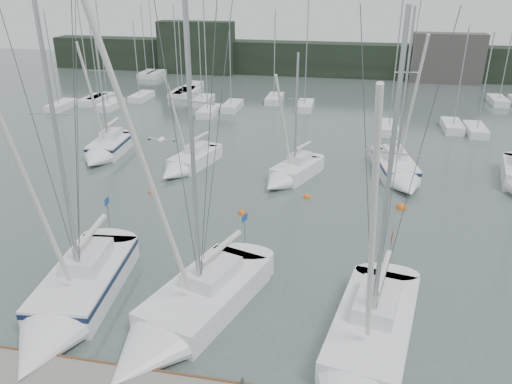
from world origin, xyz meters
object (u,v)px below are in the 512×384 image
(sailboat_near_left, at_px, (69,304))
(buoy_b, at_px, (307,197))
(sailboat_near_center, at_px, (179,321))
(sailboat_mid_a, at_px, (105,150))
(sailboat_mid_d, at_px, (399,173))
(buoy_a, at_px, (242,213))
(sailboat_mid_b, at_px, (186,164))
(sailboat_near_right, at_px, (363,362))
(buoy_d, at_px, (401,208))
(buoy_c, at_px, (151,192))
(sailboat_mid_c, at_px, (289,175))

(sailboat_near_left, height_order, buoy_b, sailboat_near_left)
(sailboat_near_center, bearing_deg, sailboat_mid_a, 141.54)
(sailboat_mid_d, height_order, buoy_a, sailboat_mid_d)
(sailboat_mid_b, distance_m, buoy_b, 10.84)
(sailboat_near_right, xyz_separation_m, buoy_d, (2.56, 16.25, -0.58))
(sailboat_near_left, distance_m, buoy_c, 14.46)
(buoy_c, bearing_deg, sailboat_near_center, -63.33)
(sailboat_mid_b, height_order, buoy_c, sailboat_mid_b)
(sailboat_near_right, distance_m, sailboat_mid_d, 21.58)
(sailboat_mid_c, bearing_deg, sailboat_mid_b, -162.56)
(sailboat_mid_c, relative_size, buoy_a, 19.55)
(sailboat_mid_d, bearing_deg, sailboat_mid_c, -176.91)
(sailboat_near_center, relative_size, sailboat_near_right, 1.15)
(sailboat_near_center, distance_m, buoy_a, 12.33)
(sailboat_near_center, xyz_separation_m, buoy_a, (0.07, 12.32, -0.59))
(sailboat_mid_a, bearing_deg, buoy_d, -17.35)
(sailboat_near_left, height_order, buoy_a, sailboat_near_left)
(sailboat_near_left, bearing_deg, sailboat_mid_b, 86.04)
(sailboat_near_right, xyz_separation_m, sailboat_mid_b, (-14.22, 20.24, -0.07))
(sailboat_mid_a, bearing_deg, buoy_c, -47.76)
(sailboat_near_left, height_order, sailboat_mid_d, sailboat_near_left)
(sailboat_mid_b, distance_m, sailboat_mid_d, 16.90)
(sailboat_near_left, xyz_separation_m, sailboat_mid_b, (-0.84, 19.17, -0.14))
(sailboat_mid_c, distance_m, buoy_c, 10.43)
(sailboat_near_right, distance_m, buoy_b, 17.25)
(sailboat_near_center, distance_m, sailboat_mid_c, 18.62)
(sailboat_near_center, bearing_deg, sailboat_near_left, -163.35)
(sailboat_near_left, relative_size, buoy_c, 32.81)
(sailboat_near_left, height_order, sailboat_near_right, sailboat_near_left)
(sailboat_mid_a, distance_m, sailboat_mid_b, 8.08)
(buoy_a, bearing_deg, sailboat_near_left, -113.87)
(sailboat_mid_a, relative_size, sailboat_mid_b, 1.19)
(sailboat_mid_c, height_order, buoy_c, sailboat_mid_c)
(sailboat_near_right, bearing_deg, buoy_c, 145.38)
(buoy_a, xyz_separation_m, buoy_d, (10.52, 2.94, 0.00))
(sailboat_near_left, distance_m, buoy_d, 22.02)
(sailboat_mid_a, xyz_separation_m, buoy_c, (6.87, -6.45, -0.62))
(sailboat_mid_a, height_order, buoy_d, sailboat_mid_a)
(sailboat_near_right, relative_size, sailboat_mid_c, 1.44)
(buoy_c, bearing_deg, sailboat_near_left, -82.49)
(sailboat_near_left, height_order, sailboat_mid_c, sailboat_near_left)
(sailboat_mid_c, distance_m, buoy_a, 6.58)
(sailboat_mid_a, bearing_deg, buoy_a, -35.62)
(sailboat_near_right, distance_m, buoy_d, 16.46)
(sailboat_mid_b, distance_m, buoy_c, 4.99)
(sailboat_mid_c, distance_m, buoy_d, 8.86)
(sailboat_mid_c, xyz_separation_m, buoy_a, (-2.28, -6.15, -0.54))
(sailboat_near_left, relative_size, sailboat_mid_c, 1.52)
(sailboat_near_center, height_order, buoy_b, sailboat_near_center)
(sailboat_near_left, xyz_separation_m, buoy_c, (-1.89, 14.32, -0.65))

